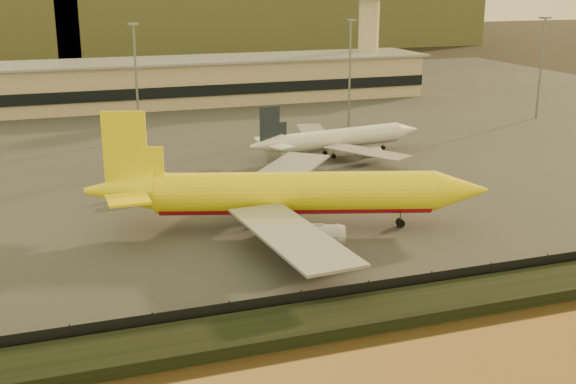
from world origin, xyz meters
name	(u,v)px	position (x,y,z in m)	size (l,w,h in m)	color
ground	(310,262)	(0.00, 0.00, 0.00)	(900.00, 900.00, 0.00)	black
embankment	(367,313)	(0.00, -17.00, 0.70)	(320.00, 7.00, 1.40)	black
tarmac	(172,125)	(0.00, 95.00, 0.10)	(320.00, 220.00, 0.20)	#2D2D2D
perimeter_fence	(352,293)	(0.00, -13.00, 1.30)	(300.00, 0.05, 2.20)	black
terminal_building	(98,86)	(-14.52, 125.55, 6.25)	(202.00, 25.00, 12.60)	#C7AE8A
control_tower	(369,22)	(70.00, 131.00, 21.66)	(11.20, 11.20, 35.50)	#C7AE8A
apron_light_masts	(252,68)	(15.00, 75.00, 15.70)	(152.20, 12.20, 25.40)	slate
dhl_cargo_jet	(288,194)	(1.60, 12.79, 5.34)	(56.48, 53.90, 17.22)	yellow
white_narrowbody_jet	(338,139)	(25.98, 51.56, 3.58)	(39.36, 38.05, 11.31)	silver
gse_vehicle_yellow	(286,188)	(7.14, 29.79, 1.10)	(3.99, 1.79, 1.79)	yellow
gse_vehicle_white	(147,194)	(-15.42, 33.31, 1.23)	(4.59, 2.07, 2.07)	silver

